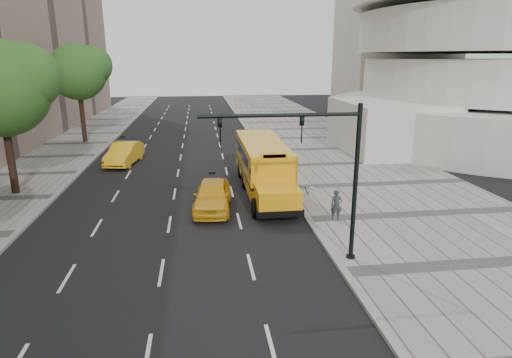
{
  "coord_description": "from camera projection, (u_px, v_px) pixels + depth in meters",
  "views": [
    {
      "loc": [
        0.69,
        -25.31,
        8.0
      ],
      "look_at": [
        3.5,
        -4.0,
        1.9
      ],
      "focal_mm": 30.0,
      "sensor_mm": 36.0,
      "label": 1
    }
  ],
  "objects": [
    {
      "name": "taxi_far",
      "position": [
        124.0,
        154.0,
        33.25
      ],
      "size": [
        2.51,
        5.26,
        1.66
      ],
      "primitive_type": "imported",
      "rotation": [
        0.0,
        0.0,
        -0.15
      ],
      "color": "yellow",
      "rests_on": "ground"
    },
    {
      "name": "tree_c",
      "position": [
        79.0,
        71.0,
        40.02
      ],
      "size": [
        5.91,
        5.25,
        9.37
      ],
      "color": "black",
      "rests_on": "ground"
    },
    {
      "name": "sidewalk_far",
      "position": [
        0.0,
        199.0,
        24.83
      ],
      "size": [
        6.0,
        140.0,
        0.15
      ],
      "primitive_type": "cube",
      "color": "gray",
      "rests_on": "ground"
    },
    {
      "name": "curb_far",
      "position": [
        54.0,
        197.0,
        25.2
      ],
      "size": [
        0.3,
        140.0,
        0.15
      ],
      "primitive_type": "cube",
      "color": "gray",
      "rests_on": "ground"
    },
    {
      "name": "traffic_signal",
      "position": [
        321.0,
        165.0,
        16.2
      ],
      "size": [
        6.18,
        0.36,
        6.4
      ],
      "color": "black",
      "rests_on": "ground"
    },
    {
      "name": "curb_museum",
      "position": [
        287.0,
        188.0,
        26.97
      ],
      "size": [
        0.3,
        140.0,
        0.15
      ],
      "primitive_type": "cube",
      "color": "gray",
      "rests_on": "ground"
    },
    {
      "name": "taxi_near",
      "position": [
        213.0,
        195.0,
        23.17
      ],
      "size": [
        2.4,
        4.93,
        1.62
      ],
      "primitive_type": "imported",
      "rotation": [
        0.0,
        0.0,
        -0.1
      ],
      "color": "yellow",
      "rests_on": "ground"
    },
    {
      "name": "pedestrian",
      "position": [
        336.0,
        205.0,
        21.31
      ],
      "size": [
        0.63,
        0.48,
        1.54
      ],
      "primitive_type": "imported",
      "rotation": [
        0.0,
        0.0,
        -0.21
      ],
      "color": "#2F3237",
      "rests_on": "sidewalk_museum"
    },
    {
      "name": "tree_b",
      "position": [
        1.0,
        87.0,
        24.18
      ],
      "size": [
        6.21,
        5.52,
        9.11
      ],
      "color": "black",
      "rests_on": "ground"
    },
    {
      "name": "ground",
      "position": [
        191.0,
        193.0,
        26.23
      ],
      "size": [
        140.0,
        140.0,
        0.0
      ],
      "primitive_type": "plane",
      "color": "black",
      "rests_on": "ground"
    },
    {
      "name": "school_bus",
      "position": [
        263.0,
        162.0,
        26.67
      ],
      "size": [
        2.96,
        11.56,
        3.19
      ],
      "color": "orange",
      "rests_on": "ground"
    },
    {
      "name": "sidewalk_museum",
      "position": [
        378.0,
        185.0,
        27.72
      ],
      "size": [
        12.0,
        140.0,
        0.15
      ],
      "primitive_type": "cube",
      "color": "gray",
      "rests_on": "ground"
    },
    {
      "name": "guggenheim",
      "position": [
        477.0,
        1.0,
        43.88
      ],
      "size": [
        33.2,
        42.2,
        35.0
      ],
      "color": "silver",
      "rests_on": "ground"
    }
  ]
}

